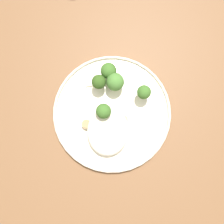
% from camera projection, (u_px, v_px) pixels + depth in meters
% --- Properties ---
extents(ground, '(6.00, 6.00, 0.00)m').
position_uv_depth(ground, '(116.00, 137.00, 1.30)').
color(ground, '#2D2B28').
extents(wooden_dining_table, '(1.40, 1.00, 0.74)m').
position_uv_depth(wooden_dining_table, '(120.00, 130.00, 0.65)').
color(wooden_dining_table, brown).
rests_on(wooden_dining_table, ground).
extents(dinner_plate, '(0.29, 0.29, 0.02)m').
position_uv_depth(dinner_plate, '(112.00, 113.00, 0.57)').
color(dinner_plate, beige).
rests_on(dinner_plate, wooden_dining_table).
extents(noodle_bed, '(0.12, 0.10, 0.03)m').
position_uv_depth(noodle_bed, '(108.00, 131.00, 0.54)').
color(noodle_bed, beige).
rests_on(noodle_bed, dinner_plate).
extents(seared_scallop_tiny_bay, '(0.02, 0.02, 0.01)m').
position_uv_depth(seared_scallop_tiny_bay, '(86.00, 123.00, 0.55)').
color(seared_scallop_tiny_bay, '#DBB77A').
rests_on(seared_scallop_tiny_bay, dinner_plate).
extents(seared_scallop_half_hidden, '(0.02, 0.02, 0.01)m').
position_uv_depth(seared_scallop_half_hidden, '(108.00, 129.00, 0.55)').
color(seared_scallop_half_hidden, beige).
rests_on(seared_scallop_half_hidden, dinner_plate).
extents(seared_scallop_large_seared, '(0.03, 0.03, 0.01)m').
position_uv_depth(seared_scallop_large_seared, '(95.00, 135.00, 0.55)').
color(seared_scallop_large_seared, '#E5C689').
rests_on(seared_scallop_large_seared, dinner_plate).
extents(seared_scallop_right_edge, '(0.03, 0.03, 0.02)m').
position_uv_depth(seared_scallop_right_edge, '(122.00, 120.00, 0.55)').
color(seared_scallop_right_edge, beige).
rests_on(seared_scallop_right_edge, dinner_plate).
extents(broccoli_floret_near_rim, '(0.04, 0.04, 0.06)m').
position_uv_depth(broccoli_floret_near_rim, '(115.00, 82.00, 0.54)').
color(broccoli_floret_near_rim, '#7A994C').
rests_on(broccoli_floret_near_rim, dinner_plate).
extents(broccoli_floret_rear_charred, '(0.04, 0.04, 0.06)m').
position_uv_depth(broccoli_floret_rear_charred, '(104.00, 111.00, 0.53)').
color(broccoli_floret_rear_charred, '#7A994C').
rests_on(broccoli_floret_rear_charred, dinner_plate).
extents(broccoli_floret_center_pile, '(0.03, 0.03, 0.05)m').
position_uv_depth(broccoli_floret_center_pile, '(144.00, 92.00, 0.54)').
color(broccoli_floret_center_pile, '#89A356').
rests_on(broccoli_floret_center_pile, dinner_plate).
extents(broccoli_floret_small_sprig, '(0.04, 0.04, 0.05)m').
position_uv_depth(broccoli_floret_small_sprig, '(109.00, 71.00, 0.55)').
color(broccoli_floret_small_sprig, '#7A994C').
rests_on(broccoli_floret_small_sprig, dinner_plate).
extents(broccoli_floret_right_tilted, '(0.03, 0.03, 0.05)m').
position_uv_depth(broccoli_floret_right_tilted, '(99.00, 82.00, 0.54)').
color(broccoli_floret_right_tilted, '#7A994C').
rests_on(broccoli_floret_right_tilted, dinner_plate).
extents(onion_sliver_long_sliver, '(0.05, 0.01, 0.00)m').
position_uv_depth(onion_sliver_long_sliver, '(123.00, 105.00, 0.56)').
color(onion_sliver_long_sliver, silver).
rests_on(onion_sliver_long_sliver, dinner_plate).
extents(onion_sliver_pale_crescent, '(0.05, 0.02, 0.00)m').
position_uv_depth(onion_sliver_pale_crescent, '(118.00, 71.00, 0.58)').
color(onion_sliver_pale_crescent, silver).
rests_on(onion_sliver_pale_crescent, dinner_plate).
extents(onion_sliver_curled_piece, '(0.02, 0.06, 0.00)m').
position_uv_depth(onion_sliver_curled_piece, '(97.00, 84.00, 0.57)').
color(onion_sliver_curled_piece, silver).
rests_on(onion_sliver_curled_piece, dinner_plate).
extents(onion_sliver_short_strip, '(0.03, 0.02, 0.00)m').
position_uv_depth(onion_sliver_short_strip, '(116.00, 85.00, 0.57)').
color(onion_sliver_short_strip, silver).
rests_on(onion_sliver_short_strip, dinner_plate).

